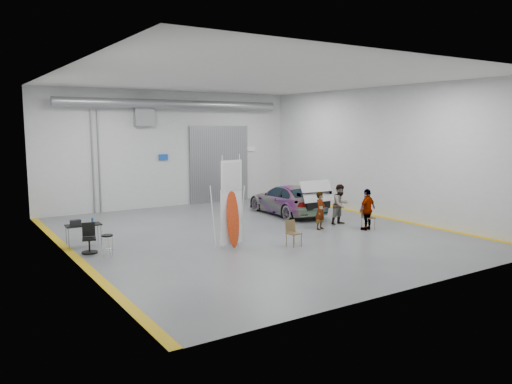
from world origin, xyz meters
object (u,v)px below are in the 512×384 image
person_a (320,211)px  person_c (367,209)px  sedan_car (287,200)px  shop_stool (108,246)px  work_table (81,225)px  folding_chair_far (368,222)px  folding_chair_near (294,238)px  office_chair (89,240)px  person_b (340,204)px  surfboard_display (231,210)px

person_a → person_c: 1.90m
sedan_car → person_a: size_ratio=3.12×
person_a → shop_stool: (-8.61, 0.38, -0.41)m
work_table → sedan_car: bearing=6.7°
person_c → work_table: size_ratio=1.39×
work_table → folding_chair_far: bearing=-18.1°
sedan_car → shop_stool: (-9.57, -3.23, -0.34)m
sedan_car → folding_chair_far: sedan_car is taller
folding_chair_near → work_table: bearing=141.3°
shop_stool → office_chair: bearing=113.1°
folding_chair_near → person_a: bearing=27.8°
person_b → folding_chair_far: bearing=-82.5°
office_chair → shop_stool: bearing=-53.4°
person_b → folding_chair_near: (-4.07, -2.06, -0.58)m
person_a → folding_chair_far: bearing=-56.6°
sedan_car → person_a: (-0.95, -3.61, 0.07)m
person_c → office_chair: person_c is taller
surfboard_display → person_c: bearing=-12.6°
person_c → work_table: (-10.45, 3.56, -0.09)m
folding_chair_far → work_table: size_ratio=0.77×
person_a → person_c: person_c is taller
person_b → office_chair: bearing=170.4°
person_c → folding_chair_far: bearing=-157.8°
office_chair → folding_chair_near: bearing=-11.9°
shop_stool → work_table: (-0.31, 2.06, 0.39)m
person_c → shop_stool: size_ratio=2.29×
shop_stool → person_b: bearing=-0.2°
person_c → shop_stool: person_c is taller
person_b → work_table: 10.54m
surfboard_display → folding_chair_near: surfboard_display is taller
folding_chair_far → person_a: bearing=165.9°
person_b → office_chair: person_b is taller
person_a → folding_chair_far: (1.69, -1.02, -0.49)m
sedan_car → folding_chair_near: (-3.62, -5.34, -0.42)m
person_b → surfboard_display: surfboard_display is taller
person_c → office_chair: 10.79m
person_c → folding_chair_near: (-4.20, -0.60, -0.56)m
folding_chair_far → work_table: bearing=178.9°
person_c → surfboard_display: (-6.13, 0.44, 0.47)m
folding_chair_near → shop_stool: folding_chair_near is taller
surfboard_display → person_a: bearing=-0.1°
person_b → shop_stool: person_b is taller
person_b → shop_stool: size_ratio=2.35×
sedan_car → shop_stool: size_ratio=6.56×
person_b → surfboard_display: 6.10m
person_b → office_chair: 10.44m
person_a → folding_chair_near: person_a is taller
shop_stool → office_chair: 0.96m
surfboard_display → work_table: (-4.32, 3.12, -0.56)m
person_a → work_table: bearing=139.2°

